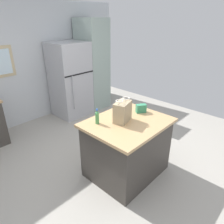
{
  "coord_description": "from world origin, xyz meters",
  "views": [
    {
      "loc": [
        -1.87,
        -1.89,
        2.21
      ],
      "look_at": [
        0.17,
        0.03,
        0.93
      ],
      "focal_mm": 33.34,
      "sensor_mm": 36.0,
      "label": 1
    }
  ],
  "objects_px": {
    "tall_cabinet": "(93,65)",
    "shopping_bag": "(122,112)",
    "bottle": "(97,117)",
    "kitchen_island": "(127,147)",
    "small_box": "(141,108)",
    "refrigerator": "(70,80)"
  },
  "relations": [
    {
      "from": "tall_cabinet",
      "to": "shopping_bag",
      "type": "height_order",
      "value": "tall_cabinet"
    },
    {
      "from": "shopping_bag",
      "to": "bottle",
      "type": "relative_size",
      "value": 1.52
    },
    {
      "from": "shopping_bag",
      "to": "kitchen_island",
      "type": "bearing_deg",
      "value": -57.87
    },
    {
      "from": "kitchen_island",
      "to": "bottle",
      "type": "bearing_deg",
      "value": 141.04
    },
    {
      "from": "bottle",
      "to": "small_box",
      "type": "bearing_deg",
      "value": -17.18
    },
    {
      "from": "kitchen_island",
      "to": "bottle",
      "type": "distance_m",
      "value": 0.68
    },
    {
      "from": "small_box",
      "to": "bottle",
      "type": "relative_size",
      "value": 0.7
    },
    {
      "from": "tall_cabinet",
      "to": "bottle",
      "type": "bearing_deg",
      "value": -130.83
    },
    {
      "from": "refrigerator",
      "to": "shopping_bag",
      "type": "bearing_deg",
      "value": -109.2
    },
    {
      "from": "bottle",
      "to": "shopping_bag",
      "type": "bearing_deg",
      "value": -35.0
    },
    {
      "from": "tall_cabinet",
      "to": "refrigerator",
      "type": "bearing_deg",
      "value": -179.98
    },
    {
      "from": "kitchen_island",
      "to": "tall_cabinet",
      "type": "bearing_deg",
      "value": 57.94
    },
    {
      "from": "tall_cabinet",
      "to": "small_box",
      "type": "height_order",
      "value": "tall_cabinet"
    },
    {
      "from": "kitchen_island",
      "to": "tall_cabinet",
      "type": "height_order",
      "value": "tall_cabinet"
    },
    {
      "from": "kitchen_island",
      "to": "refrigerator",
      "type": "distance_m",
      "value": 2.51
    },
    {
      "from": "kitchen_island",
      "to": "shopping_bag",
      "type": "bearing_deg",
      "value": 122.13
    },
    {
      "from": "kitchen_island",
      "to": "small_box",
      "type": "relative_size",
      "value": 7.6
    },
    {
      "from": "kitchen_island",
      "to": "bottle",
      "type": "relative_size",
      "value": 5.31
    },
    {
      "from": "kitchen_island",
      "to": "refrigerator",
      "type": "relative_size",
      "value": 0.67
    },
    {
      "from": "tall_cabinet",
      "to": "shopping_bag",
      "type": "bearing_deg",
      "value": -123.47
    },
    {
      "from": "kitchen_island",
      "to": "shopping_bag",
      "type": "distance_m",
      "value": 0.59
    },
    {
      "from": "refrigerator",
      "to": "shopping_bag",
      "type": "distance_m",
      "value": 2.43
    }
  ]
}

